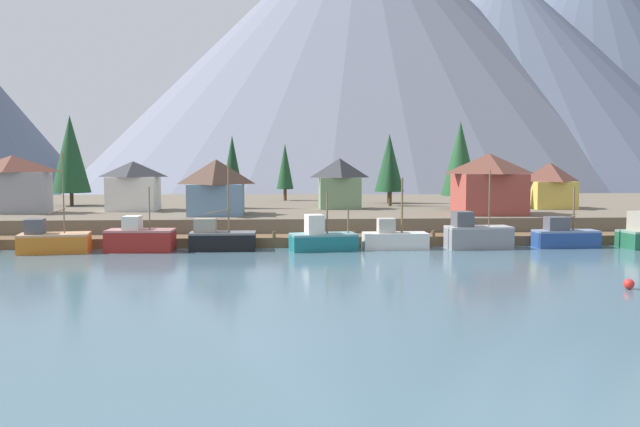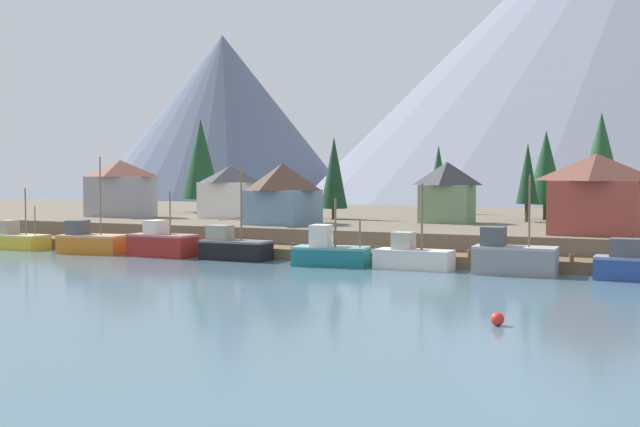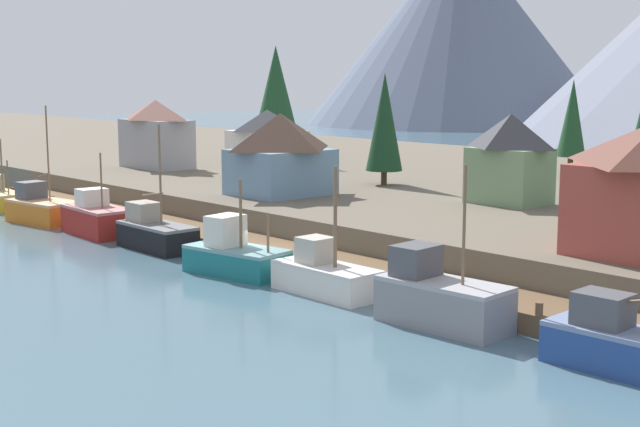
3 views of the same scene
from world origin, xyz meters
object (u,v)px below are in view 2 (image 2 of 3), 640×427
at_px(conifer_near_left, 438,172).
at_px(channel_buoy, 497,319).
at_px(house_red, 596,193).
at_px(conifer_back_left, 334,173).
at_px(house_white, 230,191).
at_px(conifer_back_right, 201,159).
at_px(fishing_boat_teal, 329,252).
at_px(house_green, 447,192).
at_px(house_grey, 120,188).
at_px(fishing_boat_blue, 637,265).
at_px(conifer_near_right, 601,161).
at_px(fishing_boat_white, 413,257).
at_px(conifer_mid_right, 546,167).
at_px(fishing_boat_black, 234,248).
at_px(conifer_mid_left, 528,174).
at_px(fishing_boat_orange, 91,242).
at_px(fishing_boat_grey, 512,257).
at_px(fishing_boat_yellow, 17,240).
at_px(house_blue, 283,193).
at_px(fishing_boat_red, 162,243).

bearing_deg(conifer_near_left, channel_buoy, -70.32).
relative_size(house_red, conifer_back_left, 0.81).
bearing_deg(channel_buoy, house_white, 134.67).
height_order(conifer_back_right, channel_buoy, conifer_back_right).
xyz_separation_m(fishing_boat_teal, house_green, (3.72, 21.84, 4.68)).
bearing_deg(house_grey, house_red, -5.16).
height_order(conifer_near_left, channel_buoy, conifer_near_left).
relative_size(fishing_boat_blue, conifer_near_right, 0.56).
distance_m(fishing_boat_white, conifer_mid_right, 33.48).
height_order(fishing_boat_black, conifer_mid_left, conifer_mid_left).
bearing_deg(fishing_boat_blue, conifer_near_right, 101.78).
bearing_deg(conifer_near_right, fishing_boat_orange, -154.14).
xyz_separation_m(fishing_boat_grey, conifer_mid_right, (-3.30, 32.54, 7.04)).
distance_m(fishing_boat_teal, fishing_boat_blue, 24.25).
bearing_deg(conifer_mid_left, fishing_boat_yellow, -150.26).
distance_m(fishing_boat_orange, house_green, 36.68).
height_order(house_blue, house_red, house_red).
relative_size(fishing_boat_yellow, conifer_near_right, 0.56).
distance_m(house_red, house_green, 19.14).
relative_size(fishing_boat_orange, fishing_boat_white, 1.34).
relative_size(fishing_boat_black, house_blue, 1.19).
bearing_deg(fishing_boat_teal, fishing_boat_red, 169.38).
xyz_separation_m(fishing_boat_teal, channel_buoy, (19.18, -21.30, -0.77)).
distance_m(fishing_boat_black, house_red, 32.11).
relative_size(fishing_boat_blue, house_white, 1.04).
relative_size(fishing_boat_white, conifer_near_left, 0.79).
bearing_deg(fishing_boat_orange, conifer_near_right, 17.74).
distance_m(conifer_mid_left, conifer_mid_right, 6.07).
bearing_deg(fishing_boat_red, house_white, 105.63).
bearing_deg(house_red, fishing_boat_teal, -149.55).
relative_size(fishing_boat_black, conifer_back_left, 0.91).
distance_m(fishing_boat_blue, house_green, 29.81).
xyz_separation_m(fishing_boat_teal, fishing_boat_blue, (24.24, 0.73, -0.01)).
height_order(fishing_boat_red, house_green, house_green).
height_order(fishing_boat_yellow, house_white, house_white).
bearing_deg(conifer_near_left, house_red, -51.62).
bearing_deg(fishing_boat_grey, conifer_near_right, 76.09).
bearing_deg(conifer_back_right, house_red, -19.22).
height_order(fishing_boat_yellow, conifer_back_right, conifer_back_right).
bearing_deg(fishing_boat_black, fishing_boat_white, -0.11).
distance_m(fishing_boat_grey, conifer_near_left, 44.79).
distance_m(fishing_boat_yellow, fishing_boat_blue, 59.64).
bearing_deg(fishing_boat_yellow, fishing_boat_teal, 0.62).
bearing_deg(conifer_back_left, house_grey, -165.29).
xyz_separation_m(fishing_boat_red, channel_buoy, (36.52, -21.68, -0.86)).
bearing_deg(house_red, conifer_near_left, 128.38).
height_order(fishing_boat_yellow, house_grey, house_grey).
distance_m(house_blue, conifer_mid_right, 30.76).
distance_m(fishing_boat_teal, conifer_back_left, 26.23).
bearing_deg(house_red, conifer_near_right, 94.42).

